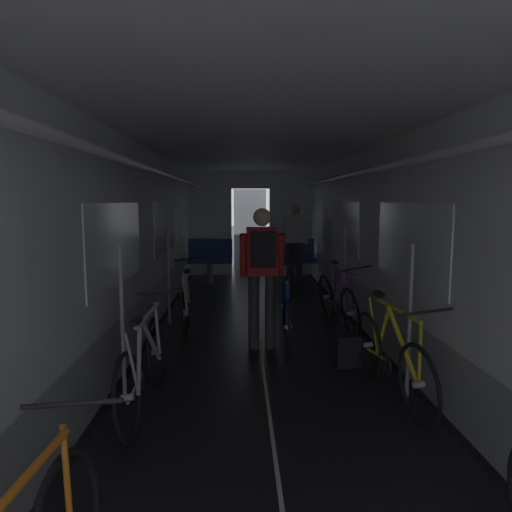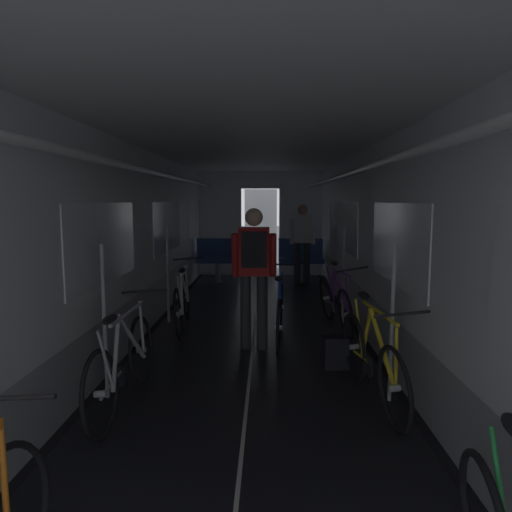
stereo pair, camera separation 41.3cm
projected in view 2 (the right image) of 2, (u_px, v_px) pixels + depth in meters
train_car_shell at (253, 207)px, 5.42m from camera, size 3.14×12.34×2.57m
bench_seat_far_left at (218, 256)px, 10.02m from camera, size 0.98×0.51×0.95m
bench_seat_far_right at (301, 256)px, 9.97m from camera, size 0.98×0.51×0.95m
bicycle_yellow at (372, 359)px, 4.05m from camera, size 0.46×1.69×0.95m
bicycle_white at (182, 301)px, 6.36m from camera, size 0.44×1.69×0.95m
bicycle_silver at (123, 364)px, 3.93m from camera, size 0.44×1.69×0.95m
bicycle_purple at (336, 302)px, 6.35m from camera, size 0.53×1.69×0.96m
person_cyclist_aisle at (254, 265)px, 5.39m from camera, size 0.54×0.38×1.69m
bicycle_blue_in_aisle at (280, 313)px, 5.73m from camera, size 0.44×1.69×0.93m
person_standing_near_bench at (302, 239)px, 9.55m from camera, size 0.53×0.23×1.69m
backpack_on_floor at (335, 352)px, 4.89m from camera, size 0.28×0.23×0.34m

